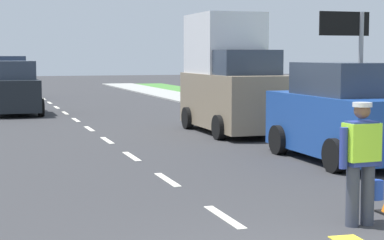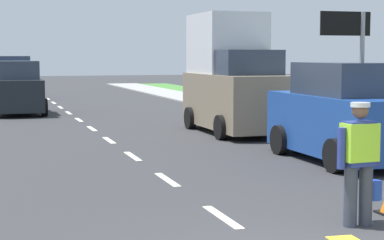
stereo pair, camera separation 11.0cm
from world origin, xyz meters
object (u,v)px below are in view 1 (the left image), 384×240
car_oncoming_third (10,79)px  delivery_truck (231,78)px  road_worker (362,157)px  car_parked_curbside (342,115)px  lane_direction_sign (351,50)px  car_oncoming_second (15,90)px

car_oncoming_third → delivery_truck: bearing=-72.9°
road_worker → car_parked_curbside: car_parked_curbside is taller
lane_direction_sign → car_parked_curbside: 1.45m
road_worker → car_oncoming_third: size_ratio=0.41×
road_worker → car_parked_curbside: bearing=62.4°
road_worker → lane_direction_sign: size_ratio=0.52×
road_worker → lane_direction_sign: (2.60, 4.68, 1.48)m
car_parked_curbside → lane_direction_sign: bearing=-91.2°
road_worker → car_parked_curbside: size_ratio=0.40×
delivery_truck → car_oncoming_second: bearing=125.5°
road_worker → lane_direction_sign: bearing=60.9°
lane_direction_sign → car_oncoming_third: size_ratio=0.79×
delivery_truck → car_parked_curbside: 5.92m
lane_direction_sign → car_oncoming_third: lane_direction_sign is taller
road_worker → car_parked_curbside: (2.61, 4.99, 0.06)m
car_oncoming_third → car_oncoming_second: bearing=-91.5°
car_oncoming_second → car_oncoming_third: 9.85m
delivery_truck → lane_direction_sign: bearing=-87.2°
car_parked_curbside → car_oncoming_third: size_ratio=1.03×
car_parked_curbside → car_oncoming_third: (-5.86, 23.88, 0.05)m
car_parked_curbside → car_oncoming_third: bearing=103.8°
lane_direction_sign → delivery_truck: delivery_truck is taller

